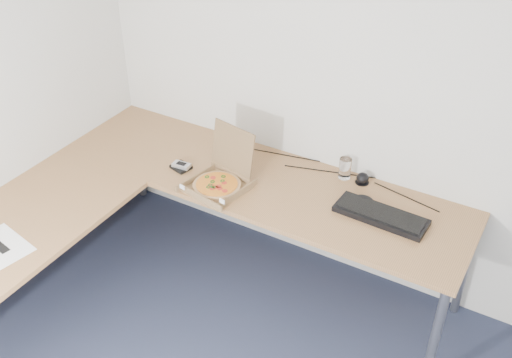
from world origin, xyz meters
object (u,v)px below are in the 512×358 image
Objects in this scene: desk at (171,204)px; pizza_box at (219,182)px; drinking_glass at (345,168)px; keyboard at (381,216)px; wallet at (181,167)px.

pizza_box is (0.16, 0.24, 0.07)m from desk.
drinking_glass is at bearing 42.96° from desk.
pizza_box is 0.72× the size of keyboard.
keyboard is 4.50× the size of wallet.
desk is at bearing -113.16° from pizza_box.
desk is 22.59× the size of wallet.
wallet is (-0.30, 0.05, -0.03)m from pizza_box.
desk is 6.99× the size of pizza_box.
drinking_glass is 1.14× the size of wallet.
pizza_box reaches higher than keyboard.
keyboard reaches higher than desk.
wallet is (-0.89, -0.41, -0.05)m from drinking_glass.
pizza_box reaches higher than drinking_glass.
keyboard is (0.91, 0.20, -0.02)m from pizza_box.
pizza_box reaches higher than wallet.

